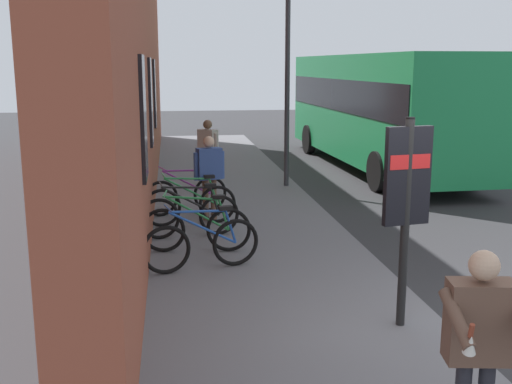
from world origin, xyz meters
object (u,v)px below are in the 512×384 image
object	(u,v)px
bicycle_under_window	(190,215)
bicycle_end_of_row	(186,195)
transit_info_sign	(407,190)
street_lamp	(287,68)
city_bus	(377,104)
pedestrian_by_facade	(209,169)
pedestrian_crossing_street	(208,146)
bicycle_mid_rack	(196,228)
bicycle_beside_lamp	(190,204)
tourist_with_hotdogs	(480,335)
bicycle_leaning_wall	(202,244)

from	to	relation	value
bicycle_under_window	bicycle_end_of_row	world-z (taller)	same
transit_info_sign	street_lamp	world-z (taller)	street_lamp
city_bus	pedestrian_by_facade	world-z (taller)	city_bus
bicycle_under_window	pedestrian_crossing_street	world-z (taller)	pedestrian_crossing_street
bicycle_mid_rack	street_lamp	size ratio (longest dim) A/B	0.37
bicycle_end_of_row	city_bus	bearing A→B (deg)	-46.51
transit_info_sign	pedestrian_crossing_street	distance (m)	8.64
bicycle_under_window	pedestrian_by_facade	xyz separation A→B (m)	(1.19, -0.42, 0.60)
bicycle_beside_lamp	pedestrian_by_facade	xyz separation A→B (m)	(0.35, -0.38, 0.60)
bicycle_under_window	bicycle_beside_lamp	size ratio (longest dim) A/B	1.00
transit_info_sign	city_bus	bearing A→B (deg)	-17.40
street_lamp	bicycle_under_window	bearing A→B (deg)	149.78
street_lamp	pedestrian_crossing_street	bearing A→B (deg)	88.74
pedestrian_by_facade	city_bus	bearing A→B (deg)	-41.60
pedestrian_by_facade	tourist_with_hotdogs	distance (m)	7.87
bicycle_leaning_wall	bicycle_beside_lamp	size ratio (longest dim) A/B	0.99
transit_info_sign	pedestrian_crossing_street	world-z (taller)	transit_info_sign
transit_info_sign	pedestrian_by_facade	bearing A→B (deg)	19.48
pedestrian_crossing_street	city_bus	bearing A→B (deg)	-61.06
bicycle_under_window	bicycle_leaning_wall	bearing A→B (deg)	-176.33
bicycle_end_of_row	tourist_with_hotdogs	distance (m)	8.52
pedestrian_by_facade	pedestrian_crossing_street	distance (m)	3.21
city_bus	pedestrian_crossing_street	world-z (taller)	city_bus
bicycle_beside_lamp	street_lamp	distance (m)	4.97
bicycle_end_of_row	bicycle_mid_rack	bearing A→B (deg)	-178.19
street_lamp	bicycle_leaning_wall	bearing A→B (deg)	158.48
bicycle_mid_rack	bicycle_end_of_row	size ratio (longest dim) A/B	1.04
bicycle_beside_lamp	bicycle_under_window	bearing A→B (deg)	177.28
bicycle_beside_lamp	bicycle_leaning_wall	bearing A→B (deg)	-178.38
city_bus	pedestrian_crossing_street	distance (m)	6.03
bicycle_leaning_wall	bicycle_end_of_row	world-z (taller)	same
bicycle_leaning_wall	pedestrian_by_facade	distance (m)	3.06
bicycle_mid_rack	bicycle_beside_lamp	xyz separation A→B (m)	(1.73, 0.03, 0.00)
bicycle_end_of_row	transit_info_sign	distance (m)	6.35
pedestrian_by_facade	pedestrian_crossing_street	bearing A→B (deg)	-3.18
city_bus	pedestrian_by_facade	distance (m)	8.19
bicycle_leaning_wall	bicycle_end_of_row	distance (m)	3.53
pedestrian_by_facade	tourist_with_hotdogs	xyz separation A→B (m)	(-7.73, -1.46, 0.03)
transit_info_sign	city_bus	world-z (taller)	city_bus
bicycle_beside_lamp	bicycle_end_of_row	world-z (taller)	same
transit_info_sign	tourist_with_hotdogs	distance (m)	2.58
bicycle_end_of_row	street_lamp	bearing A→B (deg)	-44.31
bicycle_beside_lamp	pedestrian_by_facade	distance (m)	0.80
transit_info_sign	pedestrian_crossing_street	bearing A→B (deg)	11.24
transit_info_sign	pedestrian_crossing_street	xyz separation A→B (m)	(8.45, 1.68, -0.59)
bicycle_beside_lamp	pedestrian_crossing_street	size ratio (longest dim) A/B	1.07
transit_info_sign	street_lamp	distance (m)	8.51
bicycle_beside_lamp	transit_info_sign	distance (m)	5.52
bicycle_mid_rack	tourist_with_hotdogs	xyz separation A→B (m)	(-5.65, -1.81, 0.64)
bicycle_leaning_wall	transit_info_sign	size ratio (longest dim) A/B	0.72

